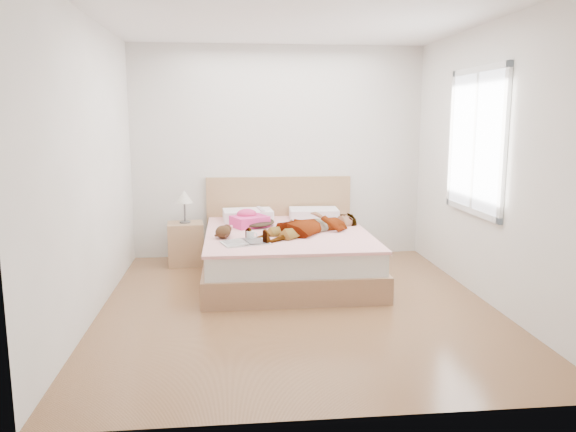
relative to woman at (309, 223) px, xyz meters
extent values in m
plane|color=#53331A|center=(-0.24, -0.90, -0.61)|extent=(4.00, 4.00, 0.00)
imported|color=white|center=(0.00, 0.00, 0.00)|extent=(1.52, 1.32, 0.20)
ellipsoid|color=black|center=(-0.57, 0.45, -0.06)|extent=(0.51, 0.60, 0.08)
cube|color=silver|center=(-0.50, 0.40, 0.09)|extent=(0.10, 0.11, 0.06)
plane|color=white|center=(-0.24, -0.90, 1.99)|extent=(4.00, 4.00, 0.00)
plane|color=silver|center=(-0.24, 1.10, 0.69)|extent=(3.60, 0.00, 3.60)
plane|color=white|center=(-0.24, -2.90, 0.69)|extent=(3.60, 0.00, 3.60)
plane|color=silver|center=(-2.04, -0.90, 0.69)|extent=(0.00, 4.00, 4.00)
plane|color=silver|center=(1.56, -0.90, 0.69)|extent=(0.00, 4.00, 4.00)
cube|color=white|center=(1.54, -0.60, 0.89)|extent=(0.02, 1.10, 1.30)
cube|color=silver|center=(1.54, -1.18, 0.89)|extent=(0.04, 0.06, 1.42)
cube|color=silver|center=(1.54, -0.02, 0.89)|extent=(0.04, 0.06, 1.42)
cube|color=silver|center=(1.54, -0.60, 0.21)|extent=(0.04, 1.22, 0.06)
cube|color=silver|center=(1.54, -0.60, 1.57)|extent=(0.04, 1.22, 0.06)
cube|color=silver|center=(1.54, -0.60, 0.89)|extent=(0.03, 0.04, 1.30)
cube|color=brown|center=(-0.24, 0.05, -0.48)|extent=(1.78, 2.08, 0.26)
cube|color=silver|center=(-0.24, 0.05, -0.24)|extent=(1.70, 2.00, 0.22)
cube|color=silver|center=(-0.24, 0.05, -0.12)|extent=(1.74, 2.04, 0.03)
cube|color=olive|center=(-0.24, 1.06, -0.11)|extent=(1.80, 0.07, 1.00)
cube|color=white|center=(-0.64, 0.77, -0.04)|extent=(0.61, 0.44, 0.13)
cube|color=white|center=(0.16, 0.77, -0.04)|extent=(0.60, 0.43, 0.13)
cube|color=#D33980|center=(-0.63, 0.37, -0.04)|extent=(0.47, 0.44, 0.12)
ellipsoid|color=#DA3B5B|center=(-0.66, 0.41, 0.04)|extent=(0.24, 0.19, 0.11)
cube|color=silver|center=(-0.70, -0.48, -0.10)|extent=(0.51, 0.40, 0.01)
cube|color=white|center=(-0.81, -0.51, -0.09)|extent=(0.29, 0.34, 0.02)
cube|color=#282828|center=(-0.59, -0.45, -0.09)|extent=(0.29, 0.34, 0.02)
cylinder|color=silver|center=(-0.65, -0.31, -0.06)|extent=(0.08, 0.08, 0.09)
torus|color=silver|center=(-0.61, -0.31, -0.05)|extent=(0.06, 0.02, 0.06)
cylinder|color=black|center=(-0.65, -0.31, -0.02)|extent=(0.07, 0.07, 0.00)
ellipsoid|color=black|center=(-0.92, -0.22, -0.03)|extent=(0.21, 0.22, 0.13)
ellipsoid|color=beige|center=(-0.93, -0.23, -0.02)|extent=(0.11, 0.12, 0.06)
sphere|color=black|center=(-0.88, -0.13, -0.02)|extent=(0.10, 0.10, 0.10)
sphere|color=#F8A1CA|center=(-0.90, -0.09, 0.00)|extent=(0.04, 0.04, 0.04)
sphere|color=#F9A2B1|center=(-0.84, -0.11, 0.00)|extent=(0.04, 0.04, 0.04)
ellipsoid|color=black|center=(-0.99, -0.24, -0.07)|extent=(0.06, 0.07, 0.03)
ellipsoid|color=black|center=(-0.88, -0.28, -0.07)|extent=(0.06, 0.07, 0.03)
cube|color=olive|center=(-1.38, 0.72, -0.36)|extent=(0.44, 0.40, 0.50)
cylinder|color=#525252|center=(-1.38, 0.72, -0.10)|extent=(0.14, 0.14, 0.02)
cylinder|color=#4F4F4F|center=(-1.38, 0.72, 0.03)|extent=(0.02, 0.02, 0.26)
cone|color=beige|center=(-1.38, 0.72, 0.20)|extent=(0.22, 0.22, 0.15)
camera|label=1|loc=(-0.84, -5.87, 1.12)|focal=35.00mm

